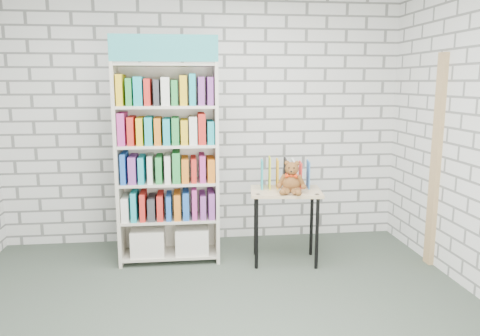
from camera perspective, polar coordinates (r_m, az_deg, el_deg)
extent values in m
plane|color=#3C473B|center=(3.80, -2.76, -18.26)|extent=(4.50, 4.50, 0.00)
cube|color=silver|center=(5.34, -4.38, 5.88)|extent=(4.50, 0.02, 2.80)
cube|color=silver|center=(1.41, 2.40, -7.05)|extent=(4.50, 0.02, 2.80)
cube|color=beige|center=(4.79, -14.58, 0.27)|extent=(0.03, 0.39, 2.01)
cube|color=beige|center=(4.75, -2.92, 0.52)|extent=(0.03, 0.39, 2.01)
cube|color=beige|center=(4.93, -8.70, 0.77)|extent=(1.00, 0.02, 2.01)
cube|color=teal|center=(4.50, -9.26, 14.25)|extent=(1.00, 0.02, 0.25)
cube|color=beige|center=(5.00, -8.47, -10.25)|extent=(0.94, 0.37, 0.03)
cube|color=beige|center=(4.88, -8.59, -6.07)|extent=(0.94, 0.37, 0.03)
cube|color=beige|center=(4.78, -8.71, -1.71)|extent=(0.94, 0.37, 0.03)
cube|color=beige|center=(4.72, -8.84, 2.80)|extent=(0.94, 0.37, 0.03)
cube|color=beige|center=(4.68, -8.97, 7.41)|extent=(0.94, 0.37, 0.03)
cube|color=beige|center=(4.68, -9.11, 12.32)|extent=(0.94, 0.37, 0.03)
cube|color=silver|center=(4.96, -11.12, -8.68)|extent=(0.33, 0.33, 0.27)
cube|color=silver|center=(4.94, -5.90, -8.60)|extent=(0.33, 0.33, 0.27)
cube|color=red|center=(4.83, -8.64, -4.42)|extent=(0.94, 0.33, 0.27)
cube|color=yellow|center=(4.74, -8.77, 0.01)|extent=(0.94, 0.33, 0.27)
cube|color=blue|center=(4.69, -8.89, 4.58)|extent=(0.94, 0.33, 0.27)
cube|color=green|center=(4.67, -9.03, 9.21)|extent=(0.94, 0.33, 0.27)
cube|color=tan|center=(4.72, 5.59, -2.88)|extent=(0.76, 0.57, 0.03)
cylinder|color=black|center=(4.63, 2.02, -7.97)|extent=(0.03, 0.03, 0.72)
cylinder|color=black|center=(4.99, 1.91, -6.60)|extent=(0.03, 0.03, 0.72)
cylinder|color=black|center=(4.68, 9.37, -7.89)|extent=(0.03, 0.03, 0.72)
cylinder|color=black|center=(5.04, 8.71, -6.55)|extent=(0.03, 0.03, 0.72)
cylinder|color=black|center=(4.53, 2.19, -3.24)|extent=(0.05, 0.05, 0.01)
cylinder|color=black|center=(4.58, 9.36, -3.21)|extent=(0.05, 0.05, 0.01)
cube|color=teal|center=(4.79, 2.68, -0.68)|extent=(0.04, 0.22, 0.29)
cube|color=yellow|center=(4.79, 3.62, -0.69)|extent=(0.04, 0.22, 0.29)
cube|color=gold|center=(4.79, 4.57, -0.69)|extent=(0.04, 0.22, 0.29)
cube|color=black|center=(4.80, 5.51, -0.69)|extent=(0.04, 0.22, 0.29)
cube|color=white|center=(4.81, 6.45, -0.69)|extent=(0.04, 0.22, 0.29)
cube|color=red|center=(4.82, 7.38, -0.69)|extent=(0.04, 0.22, 0.29)
cube|color=#367CCB|center=(4.83, 8.31, -0.69)|extent=(0.04, 0.22, 0.29)
ellipsoid|color=brown|center=(4.62, 6.31, -1.81)|extent=(0.19, 0.16, 0.19)
sphere|color=brown|center=(4.59, 6.34, -0.09)|extent=(0.13, 0.13, 0.13)
sphere|color=brown|center=(4.60, 5.76, 0.61)|extent=(0.05, 0.05, 0.05)
sphere|color=brown|center=(4.59, 6.97, 0.57)|extent=(0.05, 0.05, 0.05)
sphere|color=brown|center=(4.54, 6.29, -0.43)|extent=(0.05, 0.05, 0.05)
sphere|color=black|center=(4.53, 6.01, 0.01)|extent=(0.02, 0.02, 0.02)
sphere|color=black|center=(4.53, 6.59, 0.00)|extent=(0.02, 0.02, 0.02)
sphere|color=black|center=(4.52, 6.27, -0.43)|extent=(0.02, 0.02, 0.02)
cylinder|color=brown|center=(4.60, 5.15, -1.49)|extent=(0.09, 0.09, 0.13)
cylinder|color=brown|center=(4.59, 7.46, -1.57)|extent=(0.10, 0.07, 0.13)
sphere|color=brown|center=(4.61, 4.80, -2.16)|extent=(0.05, 0.05, 0.05)
sphere|color=brown|center=(4.59, 7.76, -2.26)|extent=(0.05, 0.05, 0.05)
cylinder|color=brown|center=(4.55, 5.55, -2.74)|extent=(0.06, 0.14, 0.07)
cylinder|color=brown|center=(4.54, 6.89, -2.78)|extent=(0.13, 0.15, 0.07)
sphere|color=brown|center=(4.49, 5.21, -2.96)|extent=(0.06, 0.06, 0.06)
sphere|color=brown|center=(4.48, 7.12, -3.02)|extent=(0.06, 0.06, 0.06)
cone|color=red|center=(4.55, 5.90, -0.96)|extent=(0.06, 0.06, 0.05)
cone|color=red|center=(4.55, 6.67, -0.98)|extent=(0.06, 0.06, 0.05)
sphere|color=red|center=(4.55, 6.28, -0.98)|extent=(0.03, 0.03, 0.03)
cube|color=tan|center=(4.98, 22.75, 0.70)|extent=(0.05, 0.12, 2.10)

